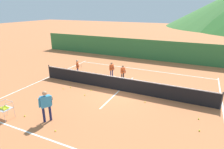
# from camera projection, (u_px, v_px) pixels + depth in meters

# --- Properties ---
(ground_plane) EXTENTS (120.00, 120.00, 0.00)m
(ground_plane) POSITION_uv_depth(u_px,v_px,m) (119.00, 91.00, 13.04)
(ground_plane) COLOR #C67042
(line_baseline_near) EXTENTS (12.37, 0.08, 0.01)m
(line_baseline_near) POSITION_uv_depth(u_px,v_px,m) (62.00, 144.00, 7.92)
(line_baseline_near) COLOR white
(line_baseline_near) RESTS_ON ground
(line_baseline_far) EXTENTS (12.37, 0.08, 0.01)m
(line_baseline_far) POSITION_uv_depth(u_px,v_px,m) (142.00, 69.00, 17.45)
(line_baseline_far) COLOR white
(line_baseline_far) RESTS_ON ground
(line_sideline_west) EXTENTS (0.08, 11.14, 0.01)m
(line_sideline_west) POSITION_uv_depth(u_px,v_px,m) (49.00, 77.00, 15.51)
(line_sideline_west) COLOR white
(line_sideline_west) RESTS_ON ground
(line_sideline_east) EXTENTS (0.08, 11.14, 0.01)m
(line_sideline_east) POSITION_uv_depth(u_px,v_px,m) (223.00, 110.00, 10.57)
(line_sideline_east) COLOR white
(line_sideline_east) RESTS_ON ground
(line_service_center) EXTENTS (0.08, 5.54, 0.01)m
(line_service_center) POSITION_uv_depth(u_px,v_px,m) (119.00, 90.00, 13.04)
(line_service_center) COLOR white
(line_service_center) RESTS_ON ground
(tennis_net) EXTENTS (12.14, 0.08, 1.05)m
(tennis_net) POSITION_uv_depth(u_px,v_px,m) (119.00, 84.00, 12.88)
(tennis_net) COLOR #333338
(tennis_net) RESTS_ON ground
(instructor) EXTENTS (0.54, 0.81, 1.62)m
(instructor) POSITION_uv_depth(u_px,v_px,m) (46.00, 103.00, 9.25)
(instructor) COLOR #191E4C
(instructor) RESTS_ON ground
(student_0) EXTENTS (0.65, 0.52, 1.31)m
(student_0) POSITION_uv_depth(u_px,v_px,m) (78.00, 66.00, 15.75)
(student_0) COLOR navy
(student_0) RESTS_ON ground
(student_1) EXTENTS (0.41, 0.65, 1.22)m
(student_1) POSITION_uv_depth(u_px,v_px,m) (112.00, 68.00, 15.33)
(student_1) COLOR navy
(student_1) RESTS_ON ground
(student_2) EXTENTS (0.41, 0.65, 1.21)m
(student_2) POSITION_uv_depth(u_px,v_px,m) (123.00, 71.00, 14.60)
(student_2) COLOR black
(student_2) RESTS_ON ground
(ball_cart) EXTENTS (0.58, 0.58, 0.90)m
(ball_cart) POSITION_uv_depth(u_px,v_px,m) (4.00, 108.00, 9.59)
(ball_cart) COLOR #B7B7BC
(ball_cart) RESTS_ON ground
(tennis_ball_0) EXTENTS (0.07, 0.07, 0.07)m
(tennis_ball_0) POSITION_uv_depth(u_px,v_px,m) (25.00, 116.00, 9.93)
(tennis_ball_0) COLOR yellow
(tennis_ball_0) RESTS_ON ground
(tennis_ball_1) EXTENTS (0.07, 0.07, 0.07)m
(tennis_ball_1) POSITION_uv_depth(u_px,v_px,m) (70.00, 87.00, 13.50)
(tennis_ball_1) COLOR yellow
(tennis_ball_1) RESTS_ON ground
(tennis_ball_3) EXTENTS (0.07, 0.07, 0.07)m
(tennis_ball_3) POSITION_uv_depth(u_px,v_px,m) (55.00, 131.00, 8.74)
(tennis_ball_3) COLOR yellow
(tennis_ball_3) RESTS_ON ground
(tennis_ball_4) EXTENTS (0.07, 0.07, 0.07)m
(tennis_ball_4) POSITION_uv_depth(u_px,v_px,m) (145.00, 102.00, 11.41)
(tennis_ball_4) COLOR yellow
(tennis_ball_4) RESTS_ON ground
(tennis_ball_5) EXTENTS (0.07, 0.07, 0.07)m
(tennis_ball_5) POSITION_uv_depth(u_px,v_px,m) (199.00, 131.00, 8.75)
(tennis_ball_5) COLOR yellow
(tennis_ball_5) RESTS_ON ground
(tennis_ball_6) EXTENTS (0.07, 0.07, 0.07)m
(tennis_ball_6) POSITION_uv_depth(u_px,v_px,m) (91.00, 90.00, 13.01)
(tennis_ball_6) COLOR yellow
(tennis_ball_6) RESTS_ON ground
(tennis_ball_7) EXTENTS (0.07, 0.07, 0.07)m
(tennis_ball_7) POSITION_uv_depth(u_px,v_px,m) (85.00, 95.00, 12.29)
(tennis_ball_7) COLOR yellow
(tennis_ball_7) RESTS_ON ground
(tennis_ball_8) EXTENTS (0.07, 0.07, 0.07)m
(tennis_ball_8) POSITION_uv_depth(u_px,v_px,m) (199.00, 119.00, 9.67)
(tennis_ball_8) COLOR yellow
(tennis_ball_8) RESTS_ON ground
(tennis_ball_9) EXTENTS (0.07, 0.07, 0.07)m
(tennis_ball_9) POSITION_uv_depth(u_px,v_px,m) (63.00, 89.00, 13.27)
(tennis_ball_9) COLOR yellow
(tennis_ball_9) RESTS_ON ground
(windscreen_fence) EXTENTS (27.21, 0.08, 2.13)m
(windscreen_fence) POSITION_uv_depth(u_px,v_px,m) (152.00, 50.00, 20.24)
(windscreen_fence) COLOR #33753D
(windscreen_fence) RESTS_ON ground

